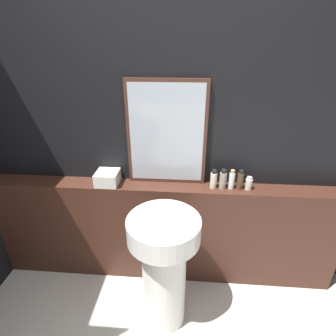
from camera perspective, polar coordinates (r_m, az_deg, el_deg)
wall_back at (r=1.96m, az=-0.60°, el=7.17°), size 8.00×0.06×2.50m
vanity_counter at (r=2.25m, az=-0.79°, el=-13.76°), size 2.76×0.18×0.89m
pedestal_sink at (r=1.87m, az=-0.88°, el=-19.97°), size 0.47×0.47×0.90m
mirror at (r=1.91m, az=-0.32°, el=7.38°), size 0.58×0.03×0.77m
towel_stack at (r=2.06m, az=-13.01°, el=-2.08°), size 0.17×0.17×0.10m
shampoo_bottle at (r=1.97m, az=9.89°, el=-2.51°), size 0.05×0.05×0.15m
conditioner_bottle at (r=1.98m, az=11.87°, el=-2.49°), size 0.05×0.05×0.15m
lotion_bottle at (r=1.99m, az=13.71°, el=-2.56°), size 0.04×0.04×0.15m
body_wash_bottle at (r=2.00m, az=15.45°, el=-2.60°), size 0.04×0.04×0.15m
hand_soap_bottle at (r=2.02m, az=17.19°, el=-3.25°), size 0.05×0.05×0.10m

